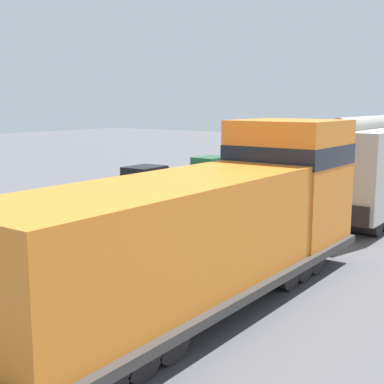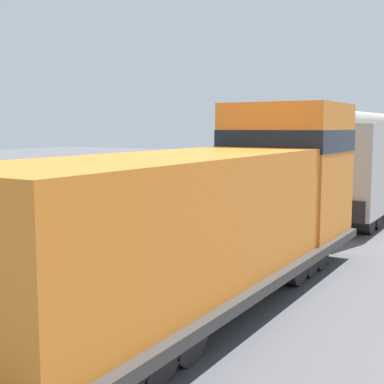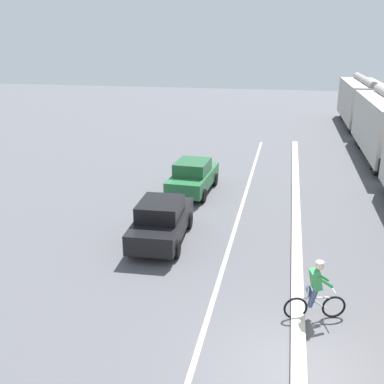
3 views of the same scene
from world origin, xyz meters
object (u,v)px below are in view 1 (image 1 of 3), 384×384
object	(u,v)px
parked_car_green	(212,171)
parked_car_black	(146,182)
locomotive	(220,226)
cyclist	(185,207)
hopper_car_lead	(381,166)

from	to	relation	value
parked_car_green	parked_car_black	bearing A→B (deg)	-89.91
locomotive	parked_car_green	size ratio (longest dim) A/B	2.72
parked_car_black	cyclist	xyz separation A→B (m)	(5.37, -3.93, 0.00)
hopper_car_lead	parked_car_green	bearing A→B (deg)	165.06
locomotive	hopper_car_lead	xyz separation A→B (m)	(-0.00, 12.16, 0.28)
locomotive	parked_car_black	bearing A→B (deg)	138.56
hopper_car_lead	parked_car_green	size ratio (longest dim) A/B	2.48
parked_car_green	hopper_car_lead	bearing A→B (deg)	-14.94
parked_car_green	cyclist	bearing A→B (deg)	-60.89
parked_car_black	cyclist	world-z (taller)	cyclist
hopper_car_lead	parked_car_black	xyz separation A→B (m)	(-10.43, -2.95, -1.26)
parked_car_black	locomotive	bearing A→B (deg)	-41.44
parked_car_black	parked_car_green	world-z (taller)	same
parked_car_black	parked_car_green	distance (m)	5.73
cyclist	parked_car_green	bearing A→B (deg)	119.11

